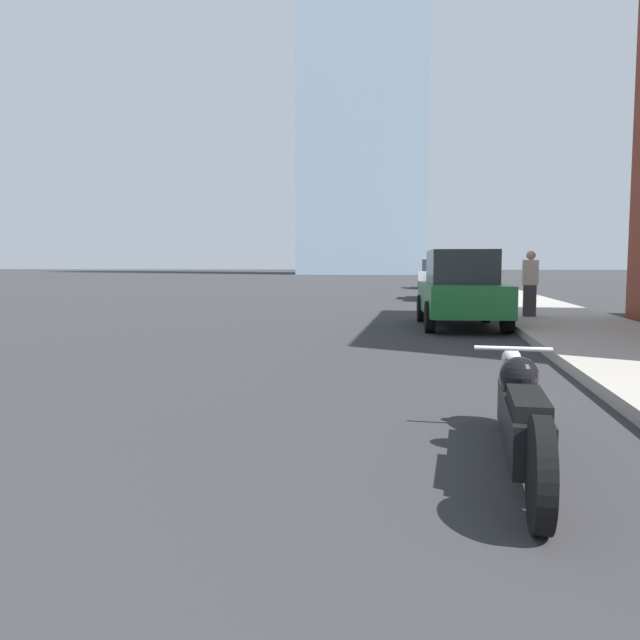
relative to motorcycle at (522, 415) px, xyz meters
name	(u,v)px	position (x,y,z in m)	size (l,w,h in m)	color
sidewalk	(479,287)	(2.58, 35.05, -0.29)	(2.83, 240.00, 0.15)	#9E998E
distant_tower	(368,12)	(-10.07, 95.22, 39.92)	(19.15, 19.15, 80.58)	#8CA5BC
motorcycle	(522,415)	(0.00, 0.00, 0.00)	(0.62, 2.70, 0.73)	black
parked_car_green	(461,289)	(0.11, 10.02, 0.49)	(2.00, 4.25, 1.74)	#1E6B33
parked_car_silver	(444,280)	(0.07, 21.68, 0.44)	(1.82, 4.28, 1.59)	#BCBCC1
parked_car_white	(436,274)	(-0.10, 34.01, 0.49)	(2.07, 4.15, 1.74)	silver
pedestrian	(530,283)	(1.84, 11.47, 0.60)	(0.36, 0.22, 1.60)	#38383D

